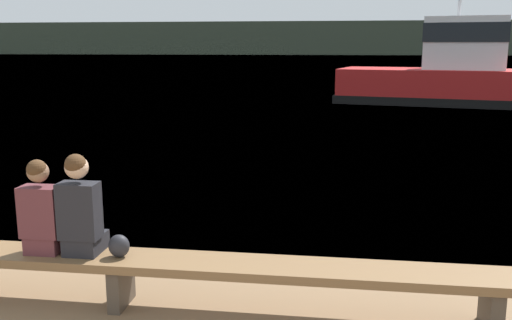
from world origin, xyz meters
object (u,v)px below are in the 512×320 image
tugboat_red (454,77)px  person_right (80,210)px  bench_main (120,265)px  shopping_bag (119,246)px  person_left (42,212)px

tugboat_red → person_right: bearing=173.1°
bench_main → person_right: 0.64m
shopping_bag → person_left: bearing=178.3°
person_left → bench_main: bearing=-0.4°
person_left → shopping_bag: 0.81m
person_left → tugboat_red: size_ratio=0.09×
person_left → person_right: 0.39m
bench_main → shopping_bag: (0.00, -0.02, 0.19)m
shopping_bag → tugboat_red: 21.27m
person_left → shopping_bag: bearing=-1.7°
person_left → shopping_bag: person_left is taller
tugboat_red → shopping_bag: bearing=174.0°
bench_main → person_left: 0.89m
shopping_bag → tugboat_red: size_ratio=0.02×
bench_main → person_right: size_ratio=7.50×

